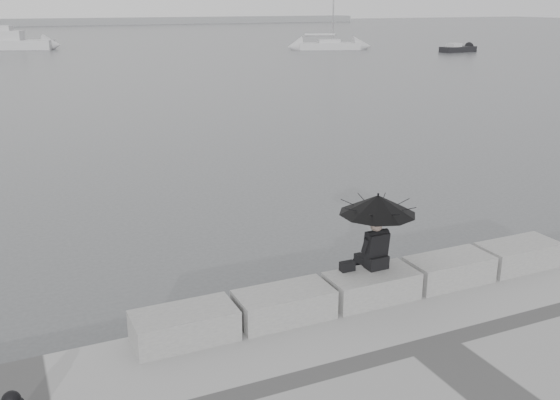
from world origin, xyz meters
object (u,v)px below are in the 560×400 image
seated_person (378,212)px  small_motorboat (458,49)px  sailboat_right (329,45)px  motor_cruiser (11,42)px

seated_person → small_motorboat: bearing=47.8°
sailboat_right → small_motorboat: 15.02m
seated_person → motor_cruiser: motor_cruiser is taller
small_motorboat → motor_cruiser: bearing=144.9°
seated_person → sailboat_right: bearing=60.8°
seated_person → sailboat_right: 66.90m
seated_person → motor_cruiser: 74.99m
sailboat_right → motor_cruiser: (-34.79, 15.90, 0.36)m
seated_person → small_motorboat: size_ratio=0.30×
motor_cruiser → small_motorboat: motor_cruiser is taller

